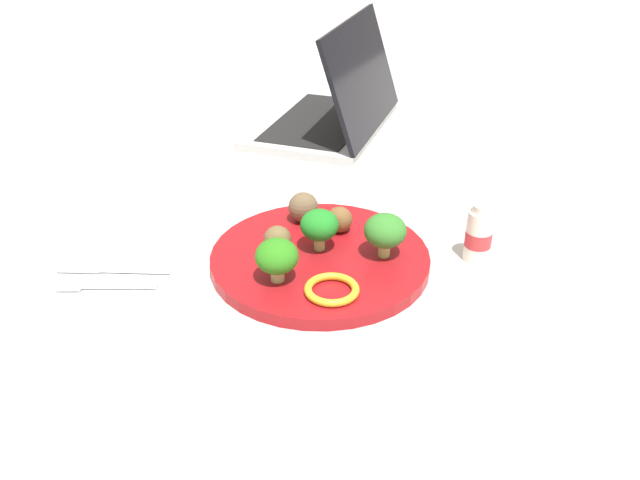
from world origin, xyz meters
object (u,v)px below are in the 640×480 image
at_px(plate, 320,259).
at_px(broccoli_floret_near_rim, 385,231).
at_px(broccoli_floret_mid_right, 277,257).
at_px(fork, 101,285).
at_px(meatball_back_left, 339,220).
at_px(broccoli_floret_far_rim, 321,226).
at_px(yogurt_bottle, 479,236).
at_px(napkin, 112,280).
at_px(pepper_ring_far_rim, 332,289).
at_px(meatball_mid_right, 278,240).
at_px(laptop, 333,110).
at_px(meatball_center, 303,207).
at_px(knife, 109,268).

xyz_separation_m(plate, broccoli_floret_near_rim, (-0.08, 0.01, 0.04)).
xyz_separation_m(broccoli_floret_mid_right, fork, (0.21, -0.02, -0.04)).
bearing_deg(meatball_back_left, broccoli_floret_far_rim, 58.33).
xyz_separation_m(plate, meatball_back_left, (-0.03, -0.06, 0.03)).
xyz_separation_m(broccoli_floret_far_rim, yogurt_bottle, (-0.20, 0.01, -0.01)).
distance_m(broccoli_floret_mid_right, fork, 0.22).
height_order(broccoli_floret_mid_right, meatball_back_left, broccoli_floret_mid_right).
height_order(broccoli_floret_mid_right, fork, broccoli_floret_mid_right).
height_order(meatball_back_left, napkin, meatball_back_left).
bearing_deg(broccoli_floret_mid_right, pepper_ring_far_rim, 153.99).
height_order(napkin, yogurt_bottle, yogurt_bottle).
xyz_separation_m(broccoli_floret_mid_right, meatball_mid_right, (-0.00, -0.07, -0.01)).
bearing_deg(laptop, yogurt_bottle, 107.06).
relative_size(broccoli_floret_mid_right, fork, 0.45).
distance_m(plate, yogurt_bottle, 0.21).
bearing_deg(meatball_back_left, meatball_center, -34.96).
distance_m(broccoli_floret_near_rim, knife, 0.35).
bearing_deg(napkin, meatball_center, -154.88).
relative_size(broccoli_floret_near_rim, yogurt_bottle, 0.73).
bearing_deg(meatball_back_left, broccoli_floret_mid_right, 53.77).
bearing_deg(broccoli_floret_near_rim, fork, 5.13).
distance_m(pepper_ring_far_rim, laptop, 0.57).
xyz_separation_m(broccoli_floret_far_rim, broccoli_floret_near_rim, (-0.08, 0.02, 0.00)).
bearing_deg(pepper_ring_far_rim, broccoli_floret_near_rim, -132.82).
bearing_deg(plate, pepper_ring_far_rim, 95.27).
bearing_deg(napkin, plate, -174.82).
xyz_separation_m(plate, meatball_center, (0.02, -0.09, 0.03)).
distance_m(plate, napkin, 0.26).
xyz_separation_m(meatball_mid_right, fork, (0.21, 0.05, -0.03)).
bearing_deg(broccoli_floret_far_rim, meatball_center, -76.39).
relative_size(plate, fork, 2.32).
height_order(broccoli_floret_far_rim, meatball_mid_right, broccoli_floret_far_rim).
relative_size(napkin, fork, 1.41).
relative_size(broccoli_floret_far_rim, yogurt_bottle, 0.69).
bearing_deg(pepper_ring_far_rim, meatball_back_left, -98.44).
bearing_deg(fork, meatball_mid_right, -167.02).
height_order(meatball_mid_right, napkin, meatball_mid_right).
relative_size(meatball_mid_right, napkin, 0.21).
bearing_deg(meatball_back_left, plate, 62.55).
distance_m(fork, yogurt_bottle, 0.47).
height_order(meatball_center, fork, meatball_center).
relative_size(knife, yogurt_bottle, 1.84).
bearing_deg(knife, yogurt_bottle, -179.65).
height_order(broccoli_floret_near_rim, meatball_back_left, broccoli_floret_near_rim).
bearing_deg(broccoli_floret_near_rim, broccoli_floret_mid_right, 19.49).
xyz_separation_m(broccoli_floret_far_rim, meatball_center, (0.02, -0.08, -0.01)).
xyz_separation_m(plate, laptop, (-0.06, -0.48, 0.03)).
height_order(plate, broccoli_floret_mid_right, broccoli_floret_mid_right).
distance_m(broccoli_floret_far_rim, pepper_ring_far_rim, 0.10).
relative_size(plate, meatball_back_left, 7.98).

